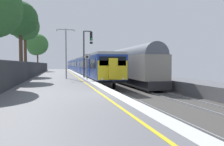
# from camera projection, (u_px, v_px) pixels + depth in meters

# --- Properties ---
(ground) EXTENTS (17.40, 110.00, 1.21)m
(ground) POSITION_uv_depth(u_px,v_px,m) (152.00, 102.00, 12.21)
(ground) COLOR slate
(commuter_train_at_platform) EXTENTS (2.83, 62.29, 3.81)m
(commuter_train_at_platform) POSITION_uv_depth(u_px,v_px,m) (79.00, 65.00, 48.66)
(commuter_train_at_platform) COLOR navy
(commuter_train_at_platform) RESTS_ON ground
(freight_train_adjacent_track) EXTENTS (2.60, 45.90, 4.54)m
(freight_train_adjacent_track) POSITION_uv_depth(u_px,v_px,m) (105.00, 64.00, 40.91)
(freight_train_adjacent_track) COLOR #232326
(freight_train_adjacent_track) RESTS_ON ground
(signal_gantry) EXTENTS (1.10, 0.24, 5.38)m
(signal_gantry) POSITION_uv_depth(u_px,v_px,m) (86.00, 49.00, 24.74)
(signal_gantry) COLOR #47474C
(signal_gantry) RESTS_ON ground
(speed_limit_sign) EXTENTS (0.59, 0.08, 2.58)m
(speed_limit_sign) POSITION_uv_depth(u_px,v_px,m) (87.00, 63.00, 21.29)
(speed_limit_sign) COLOR #59595B
(speed_limit_sign) RESTS_ON ground
(platform_lamp_mid) EXTENTS (2.00, 0.20, 5.34)m
(platform_lamp_mid) POSITION_uv_depth(u_px,v_px,m) (66.00, 49.00, 23.06)
(platform_lamp_mid) COLOR #93999E
(platform_lamp_mid) RESTS_ON ground
(background_tree_left) EXTENTS (3.83, 3.83, 8.57)m
(background_tree_left) POSITION_uv_depth(u_px,v_px,m) (25.00, 27.00, 28.93)
(background_tree_left) COLOR #473323
(background_tree_left) RESTS_ON ground
(background_tree_centre) EXTENTS (3.39, 3.39, 7.73)m
(background_tree_centre) POSITION_uv_depth(u_px,v_px,m) (19.00, 20.00, 21.05)
(background_tree_centre) COLOR #473323
(background_tree_centre) RESTS_ON ground
(background_tree_right) EXTENTS (4.69, 4.69, 8.25)m
(background_tree_right) POSITION_uv_depth(u_px,v_px,m) (37.00, 45.00, 47.61)
(background_tree_right) COLOR #473323
(background_tree_right) RESTS_ON ground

